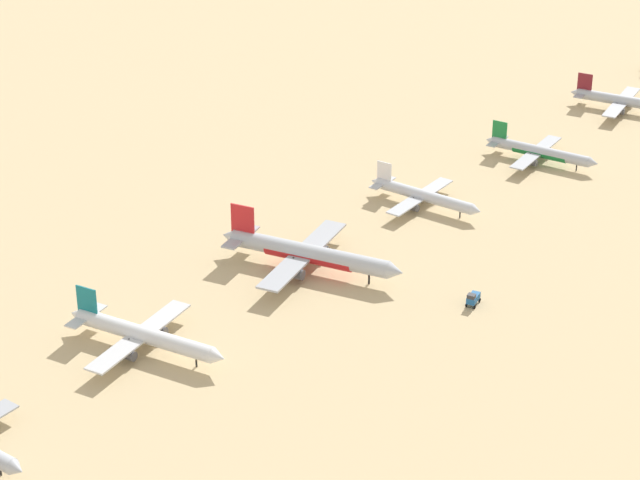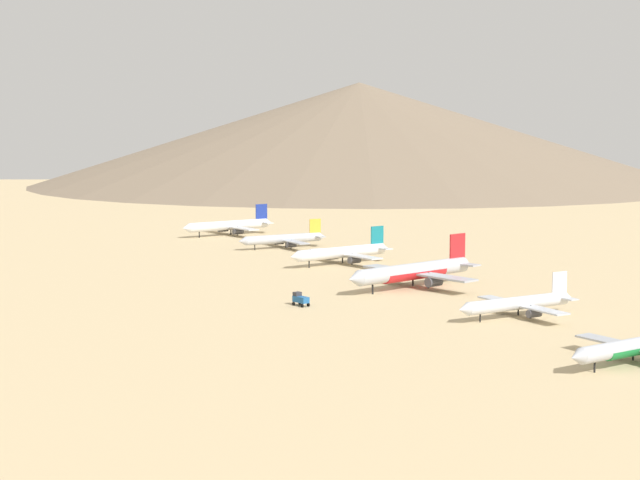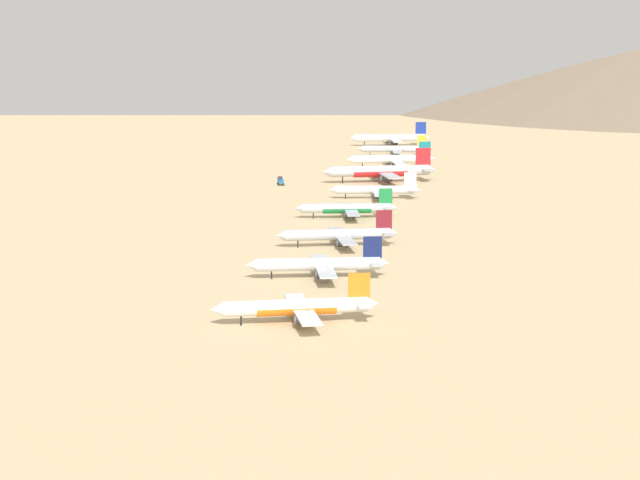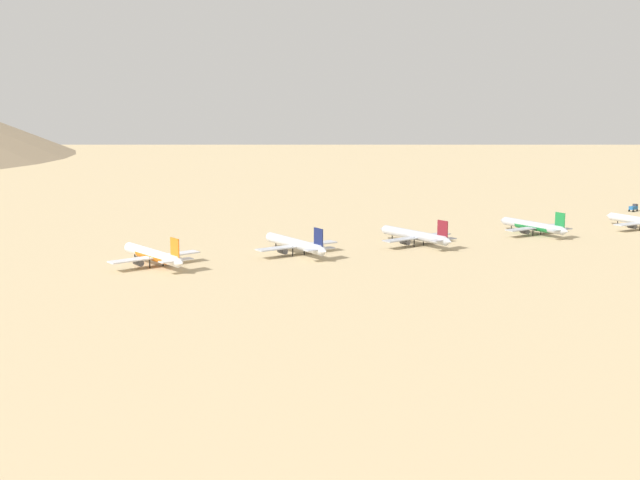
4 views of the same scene
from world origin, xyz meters
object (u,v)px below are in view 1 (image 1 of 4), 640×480
(parked_jet_6, at_px, (624,101))
(service_truck, at_px, (473,298))
(parked_jet_4, at_px, (423,196))
(parked_jet_5, at_px, (539,152))
(parked_jet_2, at_px, (143,335))
(parked_jet_3, at_px, (308,253))

(parked_jet_6, distance_m, service_truck, 160.67)
(parked_jet_4, xyz_separation_m, parked_jet_5, (16.55, 51.84, 0.01))
(parked_jet_6, bearing_deg, parked_jet_2, -101.04)
(parked_jet_2, distance_m, parked_jet_6, 228.96)
(parked_jet_5, xyz_separation_m, service_truck, (23.69, -99.13, -1.80))
(service_truck, bearing_deg, parked_jet_2, -132.74)
(parked_jet_3, xyz_separation_m, parked_jet_6, (31.82, 166.83, -1.25))
(parked_jet_4, height_order, parked_jet_6, parked_jet_6)
(parked_jet_4, distance_m, service_truck, 62.11)
(parked_jet_3, relative_size, parked_jet_5, 1.39)
(parked_jet_4, bearing_deg, parked_jet_6, 77.89)
(parked_jet_4, height_order, parked_jet_5, parked_jet_5)
(parked_jet_5, distance_m, parked_jet_6, 61.20)
(parked_jet_2, distance_m, service_truck, 88.35)
(parked_jet_2, relative_size, parked_jet_3, 0.84)
(parked_jet_6, bearing_deg, parked_jet_5, -97.14)
(parked_jet_5, height_order, service_truck, parked_jet_5)
(parked_jet_5, bearing_deg, parked_jet_6, 82.86)
(parked_jet_2, height_order, parked_jet_4, parked_jet_2)
(parked_jet_3, distance_m, parked_jet_5, 108.84)
(parked_jet_2, xyz_separation_m, parked_jet_4, (19.70, 112.16, -0.69))
(parked_jet_2, bearing_deg, parked_jet_4, 80.04)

